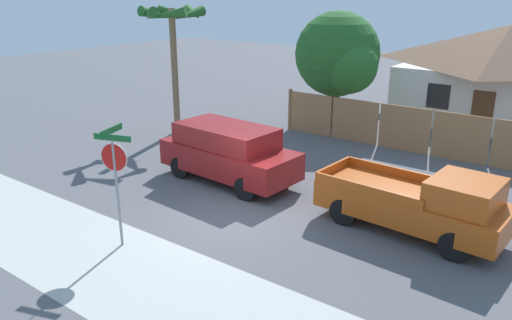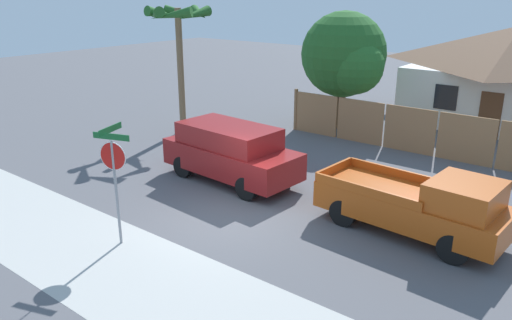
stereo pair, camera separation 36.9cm
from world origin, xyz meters
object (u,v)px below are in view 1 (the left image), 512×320
object	(u,v)px
house	(505,72)
oak_tree	(340,57)
red_suv	(229,152)
orange_pickup	(419,203)
stop_sign	(115,167)
palm_tree	(172,25)

from	to	relation	value
house	oak_tree	xyz separation A→B (m)	(-5.64, -6.18, 0.93)
oak_tree	red_suv	distance (m)	8.40
red_suv	orange_pickup	xyz separation A→B (m)	(6.40, -0.02, -0.18)
house	stop_sign	distance (m)	19.90
red_suv	stop_sign	world-z (taller)	stop_sign
oak_tree	red_suv	xyz separation A→B (m)	(0.21, -8.08, -2.27)
red_suv	oak_tree	bearing A→B (deg)	95.38
house	orange_pickup	xyz separation A→B (m)	(0.97, -14.28, -1.52)
house	oak_tree	world-z (taller)	oak_tree
house	red_suv	world-z (taller)	house
palm_tree	stop_sign	xyz separation A→B (m)	(6.37, -8.39, -2.61)
oak_tree	orange_pickup	bearing A→B (deg)	-50.79
stop_sign	palm_tree	bearing A→B (deg)	108.38
stop_sign	red_suv	bearing A→B (deg)	78.66
house	oak_tree	bearing A→B (deg)	-132.37
oak_tree	red_suv	world-z (taller)	oak_tree
oak_tree	stop_sign	size ratio (longest dim) A/B	1.72
palm_tree	red_suv	distance (m)	7.56
oak_tree	orange_pickup	xyz separation A→B (m)	(6.61, -8.10, -2.44)
red_suv	stop_sign	size ratio (longest dim) A/B	1.59
oak_tree	red_suv	bearing A→B (deg)	-88.51
red_suv	stop_sign	xyz separation A→B (m)	(0.66, -5.06, 1.06)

